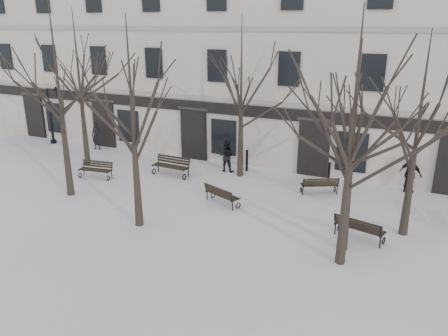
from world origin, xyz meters
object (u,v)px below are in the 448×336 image
Objects in this scene: lamp_post at (53,111)px; tree_1 at (131,100)px; bench_2 at (359,228)px; tree_3 at (354,112)px; tree_2 at (354,125)px; bench_4 at (320,185)px; bench_3 at (171,165)px; tree_0 at (57,76)px; bench_0 at (96,169)px; bench_1 at (221,194)px.

tree_1 is at bearing -32.78° from lamp_post.
tree_3 is at bearing 95.35° from bench_2.
bench_4 is (-1.96, 4.81, -4.00)m from tree_2.
tree_1 is 14.70m from lamp_post.
lamp_post is at bearing 170.10° from bench_3.
lamp_post is (-19.88, 7.40, -2.90)m from tree_3.
tree_0 reaches higher than tree_1.
bench_2 reaches higher than bench_0.
bench_3 is at bearing -23.32° from bench_4.
bench_1 is at bearing -11.85° from bench_0.
bench_2 is 4.54m from bench_4.
bench_0 is 7.33m from bench_1.
bench_3 is at bearing 56.30° from tree_0.
bench_2 is at bearing 92.98° from bench_4.
lamp_post is at bearing -33.23° from bench_4.
tree_0 is 4.84× the size of bench_0.
tree_3 is 21.41m from lamp_post.
tree_0 is at bearing 18.63° from bench_2.
bench_4 is (3.62, 3.03, -0.01)m from bench_1.
tree_1 is 7.79m from tree_2.
bench_2 is at bearing 67.23° from tree_2.
tree_0 is 7.09m from bench_3.
bench_2 is at bearing -13.97° from bench_0.
bench_3 is at bearing -9.27° from bench_1.
bench_2 is 20.98m from lamp_post.
tree_1 reaches higher than bench_0.
tree_0 is 12.58m from bench_4.
tree_0 reaches higher than tree_3.
bench_2 is (8.04, 2.33, -4.45)m from tree_1.
bench_0 is at bearing 145.23° from tree_1.
lamp_post is at bearing 147.22° from tree_1.
bench_0 is (-0.47, 2.33, -4.96)m from tree_0.
bench_3 is at bearing 151.90° from tree_3.
tree_2 is 1.90× the size of lamp_post.
tree_3 reaches higher than tree_2.
tree_0 is at bearing 37.02° from bench_1.
bench_4 is at bearing -118.34° from bench_1.
tree_1 is 9.48m from bench_2.
bench_4 is (5.69, 6.22, -4.48)m from tree_1.
bench_0 is 1.00× the size of bench_1.
tree_0 is 13.76m from bench_2.
bench_4 is at bearing 47.54° from tree_1.
lamp_post reaches higher than bench_4.
bench_2 is (5.96, -0.86, 0.02)m from bench_1.
tree_2 is 4.07× the size of bench_4.
tree_1 reaches higher than bench_2.
bench_4 is at bearing 112.13° from tree_2.
bench_2 is at bearing 4.56° from tree_0.
tree_0 is 4.94× the size of bench_4.
bench_1 is (2.08, 3.19, -4.48)m from tree_1.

